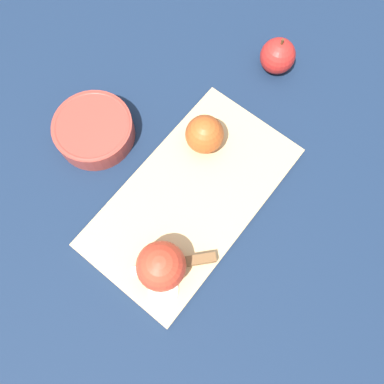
# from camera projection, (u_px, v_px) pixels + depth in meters

# --- Properties ---
(ground_plane) EXTENTS (4.00, 4.00, 0.00)m
(ground_plane) POSITION_uv_depth(u_px,v_px,m) (192.00, 198.00, 0.72)
(ground_plane) COLOR #14233D
(cutting_board) EXTENTS (0.46, 0.30, 0.02)m
(cutting_board) POSITION_uv_depth(u_px,v_px,m) (192.00, 197.00, 0.72)
(cutting_board) COLOR tan
(cutting_board) RESTS_ON ground_plane
(apple_half_left) EXTENTS (0.07, 0.07, 0.07)m
(apple_half_left) POSITION_uv_depth(u_px,v_px,m) (205.00, 134.00, 0.71)
(apple_half_left) COLOR #AD4C1E
(apple_half_left) RESTS_ON cutting_board
(apple_half_right) EXTENTS (0.08, 0.08, 0.08)m
(apple_half_right) POSITION_uv_depth(u_px,v_px,m) (161.00, 266.00, 0.62)
(apple_half_right) COLOR red
(apple_half_right) RESTS_ON cutting_board
(knife) EXTENTS (0.11, 0.13, 0.02)m
(knife) POSITION_uv_depth(u_px,v_px,m) (191.00, 261.00, 0.66)
(knife) COLOR silver
(knife) RESTS_ON cutting_board
(apple_slice) EXTENTS (0.05, 0.05, 0.00)m
(apple_slice) POSITION_uv_depth(u_px,v_px,m) (164.00, 290.00, 0.65)
(apple_slice) COLOR #EFE5C6
(apple_slice) RESTS_ON cutting_board
(apple_whole) EXTENTS (0.07, 0.07, 0.09)m
(apple_whole) POSITION_uv_depth(u_px,v_px,m) (278.00, 56.00, 0.78)
(apple_whole) COLOR red
(apple_whole) RESTS_ON ground_plane
(bowl) EXTENTS (0.16, 0.16, 0.05)m
(bowl) POSITION_uv_depth(u_px,v_px,m) (94.00, 129.00, 0.74)
(bowl) COLOR #99382D
(bowl) RESTS_ON ground_plane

